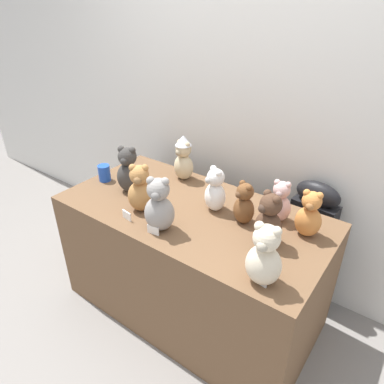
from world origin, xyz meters
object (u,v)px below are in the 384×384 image
at_px(teddy_bear_blush, 280,202).
at_px(teddy_bear_snow, 215,191).
at_px(teddy_bear_ash, 159,206).
at_px(party_cup_blue, 104,173).
at_px(teddy_bear_cocoa, 269,220).
at_px(teddy_bear_chestnut, 244,204).
at_px(instrument_case, 308,244).
at_px(teddy_bear_sand, 183,158).
at_px(display_table, 192,262).
at_px(teddy_bear_charcoal, 129,171).
at_px(teddy_bear_caramel, 140,190).
at_px(teddy_bear_ginger, 309,215).
at_px(teddy_bear_cream, 264,257).

bearing_deg(teddy_bear_blush, teddy_bear_snow, -168.13).
xyz_separation_m(teddy_bear_ash, party_cup_blue, (-0.68, 0.21, -0.09)).
xyz_separation_m(teddy_bear_snow, teddy_bear_cocoa, (0.39, -0.11, 0.01)).
distance_m(teddy_bear_chestnut, teddy_bear_snow, 0.20).
xyz_separation_m(instrument_case, party_cup_blue, (-1.26, -0.58, 0.38)).
height_order(instrument_case, teddy_bear_sand, teddy_bear_sand).
distance_m(teddy_bear_chestnut, teddy_bear_cocoa, 0.21).
xyz_separation_m(teddy_bear_sand, teddy_bear_ash, (0.26, -0.55, -0.01)).
bearing_deg(teddy_bear_cocoa, display_table, -156.07).
bearing_deg(teddy_bear_blush, teddy_bear_sand, 166.16).
distance_m(teddy_bear_ash, teddy_bear_snow, 0.36).
bearing_deg(teddy_bear_charcoal, teddy_bear_caramel, -51.38).
bearing_deg(display_table, teddy_bear_snow, 38.59).
distance_m(teddy_bear_sand, teddy_bear_blush, 0.74).
height_order(instrument_case, teddy_bear_chestnut, teddy_bear_chestnut).
xyz_separation_m(instrument_case, teddy_bear_chestnut, (-0.26, -0.47, 0.44)).
xyz_separation_m(display_table, teddy_bear_blush, (0.45, 0.20, 0.51)).
relative_size(teddy_bear_ginger, teddy_bear_sand, 0.84).
xyz_separation_m(display_table, teddy_bear_sand, (-0.28, 0.29, 0.55)).
bearing_deg(teddy_bear_sand, teddy_bear_snow, -20.69).
relative_size(teddy_bear_snow, party_cup_blue, 2.46).
bearing_deg(teddy_bear_caramel, teddy_bear_snow, 4.00).
bearing_deg(teddy_bear_snow, teddy_bear_cocoa, 14.83).
distance_m(teddy_bear_blush, teddy_bear_snow, 0.37).
distance_m(teddy_bear_blush, teddy_bear_ash, 0.66).
xyz_separation_m(teddy_bear_ginger, teddy_bear_chestnut, (-0.33, -0.09, -0.01)).
height_order(teddy_bear_charcoal, teddy_bear_cream, teddy_bear_cream).
distance_m(teddy_bear_caramel, teddy_bear_ginger, 0.93).
bearing_deg(teddy_bear_cream, display_table, 147.38).
bearing_deg(teddy_bear_ash, display_table, 58.06).
bearing_deg(teddy_bear_caramel, teddy_bear_sand, 62.54).
bearing_deg(party_cup_blue, teddy_bear_sand, 39.00).
height_order(display_table, teddy_bear_cocoa, teddy_bear_cocoa).
xyz_separation_m(teddy_bear_caramel, teddy_bear_cocoa, (0.73, 0.15, -0.00)).
bearing_deg(display_table, party_cup_blue, -176.10).
bearing_deg(instrument_case, teddy_bear_charcoal, -143.42).
height_order(teddy_bear_caramel, teddy_bear_snow, teddy_bear_caramel).
bearing_deg(teddy_bear_cream, teddy_bear_charcoal, 160.68).
bearing_deg(teddy_bear_cream, teddy_bear_ash, 170.19).
xyz_separation_m(teddy_bear_ginger, teddy_bear_sand, (-0.91, 0.13, 0.03)).
bearing_deg(teddy_bear_ginger, teddy_bear_ash, -155.66).
bearing_deg(teddy_bear_ginger, teddy_bear_snow, 179.96).
bearing_deg(party_cup_blue, teddy_bear_blush, 12.21).
height_order(teddy_bear_chestnut, party_cup_blue, teddy_bear_chestnut).
relative_size(teddy_bear_sand, party_cup_blue, 2.84).
relative_size(teddy_bear_charcoal, teddy_bear_cream, 0.99).
bearing_deg(display_table, teddy_bear_chestnut, 12.32).
bearing_deg(teddy_bear_ginger, display_table, -174.10).
bearing_deg(display_table, teddy_bear_charcoal, -173.64).
height_order(display_table, teddy_bear_chestnut, teddy_bear_chestnut).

